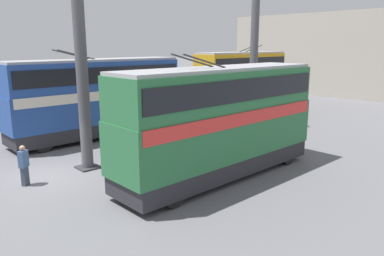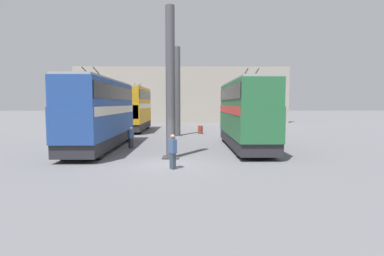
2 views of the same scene
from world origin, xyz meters
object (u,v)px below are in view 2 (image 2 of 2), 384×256
Objects in this scene: person_aisle_foreground at (173,151)px; oil_drum at (200,130)px; bus_left_far at (245,110)px; bus_right_mid at (101,110)px; person_by_right_row at (131,137)px; bus_right_far at (135,106)px.

oil_drum is (17.48, -2.12, -0.49)m from person_aisle_foreground.
bus_left_far is 11.28m from oil_drum.
bus_left_far is 0.92× the size of bus_right_mid.
oil_drum is at bearing 14.77° from bus_left_far.
bus_right_mid is at bearing -129.81° from person_by_right_row.
bus_right_mid is 7.28× the size of person_by_right_row.
bus_left_far is at bearing -143.34° from bus_right_far.
person_aisle_foreground is (-20.81, -5.49, -2.03)m from bus_right_far.
person_aisle_foreground is at bearing -140.56° from bus_right_mid.
bus_right_mid is 12.79× the size of oil_drum.
bus_left_far is 6.69× the size of person_by_right_row.
person_by_right_row is 11.74m from oil_drum.
bus_right_far is (14.00, 10.42, 0.17)m from bus_left_far.
bus_right_mid is at bearing 144.86° from oil_drum.
bus_right_far is at bearing 36.66° from bus_left_far.
person_by_right_row is at bearing 87.65° from bus_left_far.
bus_right_mid reaches higher than person_aisle_foreground.
oil_drum is at bearing -35.14° from bus_right_mid.
person_by_right_row is at bearing -76.62° from bus_right_mid.
bus_right_mid is 14.14m from bus_right_far.
oil_drum is at bearing -113.63° from bus_right_far.
person_by_right_row is (0.34, 8.39, -1.98)m from bus_left_far.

